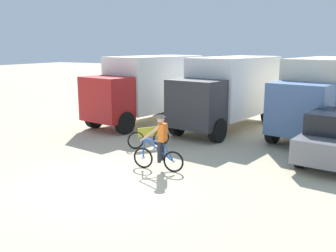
% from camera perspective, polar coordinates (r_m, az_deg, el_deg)
% --- Properties ---
extents(ground_plane, '(120.00, 120.00, 0.00)m').
position_cam_1_polar(ground_plane, '(11.09, -9.76, -8.63)').
color(ground_plane, beige).
extents(box_truck_white_box, '(3.44, 7.04, 3.35)m').
position_cam_1_polar(box_truck_white_box, '(19.44, -3.06, 6.08)').
color(box_truck_white_box, white).
rests_on(box_truck_white_box, ground).
extents(box_truck_avon_van, '(3.38, 7.03, 3.35)m').
position_cam_1_polar(box_truck_avon_van, '(18.15, 9.20, 5.53)').
color(box_truck_avon_van, white).
rests_on(box_truck_avon_van, ground).
extents(box_truck_cream_rv, '(3.44, 7.04, 3.35)m').
position_cam_1_polar(box_truck_cream_rv, '(17.86, 22.28, 4.68)').
color(box_truck_cream_rv, beige).
rests_on(box_truck_cream_rv, ground).
extents(cyclist_orange_shirt, '(1.73, 0.52, 1.82)m').
position_cam_1_polar(cyclist_orange_shirt, '(11.86, -1.27, -2.80)').
color(cyclist_orange_shirt, black).
rests_on(cyclist_orange_shirt, ground).
extents(bicycle_spare, '(1.09, 1.41, 0.97)m').
position_cam_1_polar(bicycle_spare, '(14.65, -2.90, -1.73)').
color(bicycle_spare, black).
rests_on(bicycle_spare, ground).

